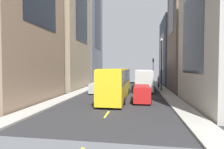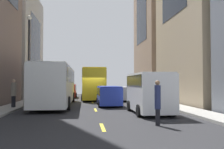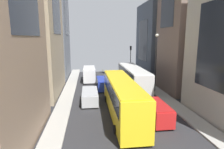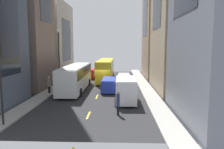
{
  "view_description": "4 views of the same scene",
  "coord_description": "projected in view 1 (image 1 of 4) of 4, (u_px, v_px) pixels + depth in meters",
  "views": [
    {
      "loc": [
        -2.54,
        27.82,
        3.7
      ],
      "look_at": [
        1.6,
        0.85,
        2.69
      ],
      "focal_mm": 28.57,
      "sensor_mm": 36.0,
      "label": 1
    },
    {
      "loc": [
        -0.79,
        -24.9,
        1.97
      ],
      "look_at": [
        1.82,
        -1.44,
        2.77
      ],
      "focal_mm": 39.47,
      "sensor_mm": 36.0,
      "label": 2
    },
    {
      "loc": [
        3.48,
        24.41,
        7.76
      ],
      "look_at": [
        -0.04,
        -3.48,
        2.32
      ],
      "focal_mm": 30.46,
      "sensor_mm": 36.0,
      "label": 3
    },
    {
      "loc": [
        2.67,
        -31.97,
        5.86
      ],
      "look_at": [
        1.63,
        -2.51,
        2.09
      ],
      "focal_mm": 34.72,
      "sensor_mm": 36.0,
      "label": 4
    }
  ],
  "objects": [
    {
      "name": "ground_plane",
      "position": [
        123.0,
        91.0,
        28.0
      ],
      "size": [
        38.6,
        38.6,
        0.0
      ],
      "primitive_type": "plane",
      "color": "#28282B"
    },
    {
      "name": "sidewalk_west",
      "position": [
        165.0,
        92.0,
        27.02
      ],
      "size": [
        1.8,
        44.0,
        0.15
      ],
      "primitive_type": "cube",
      "color": "#9E9B93",
      "rests_on": "ground"
    },
    {
      "name": "sidewalk_east",
      "position": [
        84.0,
        90.0,
        28.97
      ],
      "size": [
        1.8,
        44.0,
        0.15
      ],
      "primitive_type": "cube",
      "color": "#9E9B93",
      "rests_on": "ground"
    },
    {
      "name": "lane_stripe_0",
      "position": [
        130.0,
        81.0,
        48.74
      ],
      "size": [
        0.16,
        2.0,
        0.01
      ],
      "primitive_type": "cube",
      "color": "yellow",
      "rests_on": "ground"
    },
    {
      "name": "lane_stripe_1",
      "position": [
        128.0,
        84.0,
        41.83
      ],
      "size": [
        0.16,
        2.0,
        0.01
      ],
      "primitive_type": "cube",
      "color": "yellow",
      "rests_on": "ground"
    },
    {
      "name": "lane_stripe_2",
      "position": [
        126.0,
        87.0,
        34.91
      ],
      "size": [
        0.16,
        2.0,
        0.01
      ],
      "primitive_type": "cube",
      "color": "yellow",
      "rests_on": "ground"
    },
    {
      "name": "lane_stripe_3",
      "position": [
        123.0,
        91.0,
        28.0
      ],
      "size": [
        0.16,
        2.0,
        0.01
      ],
      "primitive_type": "cube",
      "color": "yellow",
      "rests_on": "ground"
    },
    {
      "name": "lane_stripe_4",
      "position": [
        117.0,
        99.0,
        21.08
      ],
      "size": [
        0.16,
        2.0,
        0.01
      ],
      "primitive_type": "cube",
      "color": "yellow",
      "rests_on": "ground"
    },
    {
      "name": "lane_stripe_5",
      "position": [
        107.0,
        114.0,
        14.17
      ],
      "size": [
        0.16,
        2.0,
        0.01
      ],
      "primitive_type": "cube",
      "color": "yellow",
      "rests_on": "ground"
    },
    {
      "name": "building_west_0",
      "position": [
        183.0,
        52.0,
        38.89
      ],
      "size": [
        9.22,
        10.6,
        14.39
      ],
      "color": "#4C5666",
      "rests_on": "ground"
    },
    {
      "name": "building_east_0",
      "position": [
        82.0,
        8.0,
        43.85
      ],
      "size": [
        8.22,
        10.89,
        37.08
      ],
      "color": "slate",
      "rests_on": "ground"
    },
    {
      "name": "city_bus_white",
      "position": [
        143.0,
        78.0,
        30.67
      ],
      "size": [
        2.8,
        11.99,
        3.35
      ],
      "color": "silver",
      "rests_on": "ground"
    },
    {
      "name": "streetcar_yellow",
      "position": [
        117.0,
        81.0,
        21.81
      ],
      "size": [
        2.7,
        12.8,
        3.59
      ],
      "color": "yellow",
      "rests_on": "ground"
    },
    {
      "name": "delivery_van_white",
      "position": [
        111.0,
        78.0,
        37.73
      ],
      "size": [
        2.25,
        5.02,
        2.58
      ],
      "color": "white",
      "rests_on": "ground"
    },
    {
      "name": "car_blue_0",
      "position": [
        118.0,
        83.0,
        31.86
      ],
      "size": [
        1.97,
        4.72,
        1.68
      ],
      "color": "#2338AD",
      "rests_on": "ground"
    },
    {
      "name": "car_silver_1",
      "position": [
        99.0,
        87.0,
        26.29
      ],
      "size": [
        2.04,
        4.58,
        1.53
      ],
      "color": "#B7BABF",
      "rests_on": "ground"
    },
    {
      "name": "car_red_2",
      "position": [
        142.0,
        92.0,
        19.4
      ],
      "size": [
        1.89,
        4.32,
        1.75
      ],
      "color": "red",
      "rests_on": "ground"
    },
    {
      "name": "pedestrian_waiting_curb",
      "position": [
        159.0,
        81.0,
        32.72
      ],
      "size": [
        0.4,
        0.4,
        2.1
      ],
      "rotation": [
        0.0,
        0.0,
        3.62
      ],
      "color": "black",
      "rests_on": "ground"
    },
    {
      "name": "pedestrian_crossing_near",
      "position": [
        117.0,
        79.0,
        42.02
      ],
      "size": [
        0.29,
        0.29,
        2.08
      ],
      "rotation": [
        0.0,
        0.0,
        0.09
      ],
      "color": "black",
      "rests_on": "ground"
    },
    {
      "name": "traffic_light_near_corner",
      "position": [
        153.0,
        66.0,
        43.63
      ],
      "size": [
        0.32,
        0.44,
        5.85
      ],
      "color": "black",
      "rests_on": "ground"
    },
    {
      "name": "streetlamp_near",
      "position": [
        161.0,
        59.0,
        28.13
      ],
      "size": [
        0.44,
        0.44,
        8.17
      ],
      "color": "black",
      "rests_on": "ground"
    }
  ]
}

